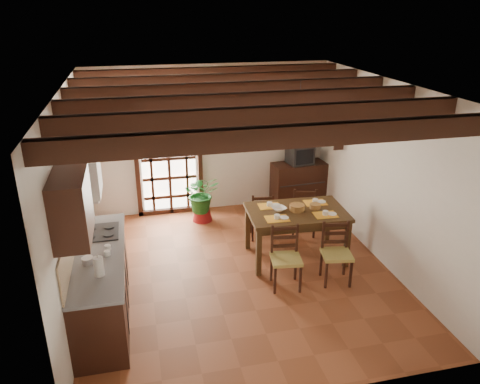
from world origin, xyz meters
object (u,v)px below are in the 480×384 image
object	(u,v)px
chair_far_right	(303,219)
chair_near_right	(336,264)
kitchen_counter	(101,283)
potted_plant	(202,192)
chair_far_left	(261,223)
chair_near_left	(285,269)
sideboard	(298,184)
crt_tv	(300,154)
pendant_lamp	(298,130)
dining_table	(297,217)

from	to	relation	value
chair_far_right	chair_near_right	bearing A→B (deg)	103.11
kitchen_counter	potted_plant	size ratio (longest dim) A/B	1.20
chair_far_left	potted_plant	world-z (taller)	potted_plant
chair_near_left	chair_far_left	size ratio (longest dim) A/B	1.07
chair_near_left	chair_far_left	distance (m)	1.55
sideboard	chair_far_right	bearing A→B (deg)	-109.73
kitchen_counter	chair_far_left	bearing A→B (deg)	32.47
kitchen_counter	sideboard	distance (m)	4.63
chair_far_left	crt_tv	xyz separation A→B (m)	(1.09, 1.18, 0.81)
sideboard	potted_plant	world-z (taller)	potted_plant
kitchen_counter	pendant_lamp	world-z (taller)	pendant_lamp
kitchen_counter	chair_near_right	distance (m)	3.27
chair_near_right	sideboard	bearing A→B (deg)	91.45
crt_tv	potted_plant	size ratio (longest dim) A/B	0.27
kitchen_counter	potted_plant	bearing A→B (deg)	56.50
pendant_lamp	chair_far_right	bearing A→B (deg)	57.96
dining_table	chair_far_right	distance (m)	0.96
chair_near_left	sideboard	xyz separation A→B (m)	(1.16, 2.73, 0.16)
kitchen_counter	chair_far_left	xyz separation A→B (m)	(2.58, 1.64, -0.21)
chair_near_right	potted_plant	size ratio (longest dim) A/B	0.48
kitchen_counter	chair_far_right	world-z (taller)	kitchen_counter
dining_table	sideboard	size ratio (longest dim) A/B	1.49
chair_near_left	crt_tv	world-z (taller)	crt_tv
kitchen_counter	chair_near_right	world-z (taller)	kitchen_counter
dining_table	potted_plant	distance (m)	2.11
dining_table	pendant_lamp	distance (m)	1.37
crt_tv	kitchen_counter	bearing A→B (deg)	-150.00
chair_far_left	dining_table	bearing A→B (deg)	122.03
dining_table	sideboard	xyz separation A→B (m)	(0.75, 1.97, -0.27)
chair_near_left	crt_tv	bearing A→B (deg)	74.77
sideboard	crt_tv	size ratio (longest dim) A/B	2.10
chair_far_left	crt_tv	world-z (taller)	crt_tv
chair_far_right	pendant_lamp	distance (m)	1.95
potted_plant	dining_table	bearing A→B (deg)	-53.96
potted_plant	crt_tv	bearing A→B (deg)	7.70
kitchen_counter	sideboard	xyz separation A→B (m)	(3.67, 2.83, -0.03)
chair_far_left	chair_far_right	size ratio (longest dim) A/B	0.93
sideboard	crt_tv	distance (m)	0.63
dining_table	chair_far_left	xyz separation A→B (m)	(-0.34, 0.79, -0.45)
chair_far_right	potted_plant	xyz separation A→B (m)	(-1.65, 0.94, 0.29)
crt_tv	potted_plant	world-z (taller)	potted_plant
chair_far_right	potted_plant	bearing A→B (deg)	-14.23
chair_far_left	potted_plant	size ratio (longest dim) A/B	0.45
chair_near_left	potted_plant	world-z (taller)	potted_plant
dining_table	crt_tv	distance (m)	2.13
crt_tv	potted_plant	distance (m)	2.06
pendant_lamp	chair_far_left	bearing A→B (deg)	116.35
dining_table	chair_near_left	world-z (taller)	chair_near_left
chair_far_right	potted_plant	world-z (taller)	potted_plant
chair_far_left	sideboard	xyz separation A→B (m)	(1.09, 1.18, 0.18)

